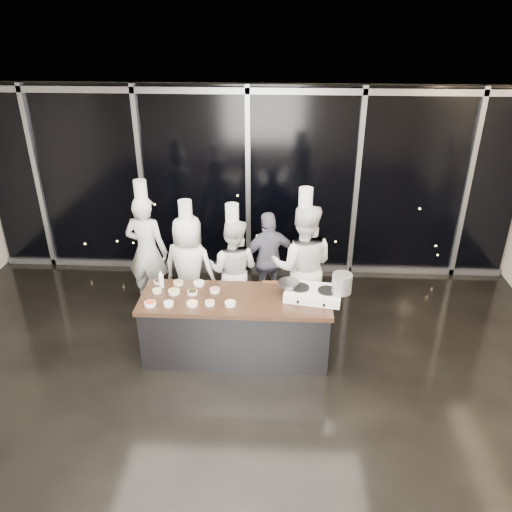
{
  "coord_description": "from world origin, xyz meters",
  "views": [
    {
      "loc": [
        0.56,
        -4.58,
        4.25
      ],
      "look_at": [
        0.25,
        1.2,
        1.35
      ],
      "focal_mm": 35.0,
      "sensor_mm": 36.0,
      "label": 1
    }
  ],
  "objects": [
    {
      "name": "guest",
      "position": [
        0.39,
        2.24,
        0.78
      ],
      "size": [
        0.98,
        0.68,
        1.55
      ],
      "rotation": [
        0.0,
        0.0,
        3.51
      ],
      "color": "#15163C",
      "rests_on": "ground"
    },
    {
      "name": "room_shell",
      "position": [
        0.18,
        0.0,
        2.25
      ],
      "size": [
        9.02,
        7.02,
        3.21
      ],
      "color": "beige",
      "rests_on": "ground"
    },
    {
      "name": "demo_counter",
      "position": [
        0.0,
        0.9,
        0.45
      ],
      "size": [
        2.46,
        0.86,
        0.9
      ],
      "color": "#333338",
      "rests_on": "ground"
    },
    {
      "name": "stock_pot",
      "position": [
        1.34,
        0.88,
        1.16
      ],
      "size": [
        0.29,
        0.29,
        0.25
      ],
      "primitive_type": "cylinder",
      "rotation": [
        0.0,
        0.0,
        -0.17
      ],
      "color": "#B3B3B6",
      "rests_on": "stove"
    },
    {
      "name": "prep_bowls",
      "position": [
        -0.64,
        0.91,
        0.93
      ],
      "size": [
        1.16,
        0.69,
        0.05
      ],
      "color": "white",
      "rests_on": "demo_counter"
    },
    {
      "name": "stove",
      "position": [
        1.0,
        0.95,
        0.96
      ],
      "size": [
        0.77,
        0.55,
        0.14
      ],
      "rotation": [
        0.0,
        0.0,
        -0.17
      ],
      "color": "white",
      "rests_on": "demo_counter"
    },
    {
      "name": "chef_far_left",
      "position": [
        -1.47,
        2.16,
        0.92
      ],
      "size": [
        0.73,
        0.55,
        2.04
      ],
      "rotation": [
        0.0,
        0.0,
        2.96
      ],
      "color": "silver",
      "rests_on": "ground"
    },
    {
      "name": "chef_center",
      "position": [
        -0.12,
        1.83,
        0.81
      ],
      "size": [
        0.88,
        0.74,
        1.83
      ],
      "rotation": [
        0.0,
        0.0,
        2.95
      ],
      "color": "silver",
      "rests_on": "ground"
    },
    {
      "name": "chef_left",
      "position": [
        -0.76,
        1.79,
        0.84
      ],
      "size": [
        0.91,
        0.71,
        1.88
      ],
      "rotation": [
        0.0,
        0.0,
        2.89
      ],
      "color": "silver",
      "rests_on": "ground"
    },
    {
      "name": "frying_pan",
      "position": [
        0.67,
        1.02,
        1.06
      ],
      "size": [
        0.49,
        0.32,
        0.05
      ],
      "rotation": [
        0.0,
        0.0,
        -0.17
      ],
      "color": "slate",
      "rests_on": "stove"
    },
    {
      "name": "window_wall",
      "position": [
        0.0,
        3.43,
        1.6
      ],
      "size": [
        8.9,
        0.11,
        3.2
      ],
      "color": "black",
      "rests_on": "ground"
    },
    {
      "name": "squeeze_bottle",
      "position": [
        -1.01,
        1.12,
        1.02
      ],
      "size": [
        0.07,
        0.07,
        0.25
      ],
      "color": "white",
      "rests_on": "demo_counter"
    },
    {
      "name": "chef_right",
      "position": [
        0.89,
        1.72,
        0.95
      ],
      "size": [
        0.96,
        0.77,
        2.12
      ],
      "rotation": [
        0.0,
        0.0,
        3.08
      ],
      "color": "silver",
      "rests_on": "ground"
    },
    {
      "name": "ground",
      "position": [
        0.0,
        0.0,
        0.0
      ],
      "size": [
        9.0,
        9.0,
        0.0
      ],
      "primitive_type": "plane",
      "color": "black",
      "rests_on": "ground"
    }
  ]
}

